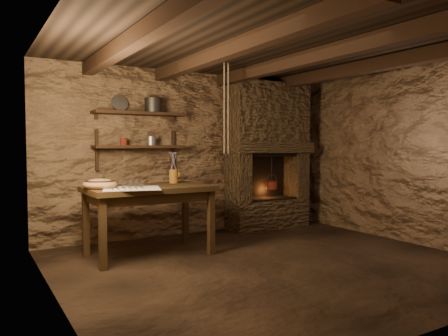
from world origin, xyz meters
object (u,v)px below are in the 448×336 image
work_table (149,218)px  stoneware_jug (174,170)px  wooden_bowl (100,185)px  iron_stockpot (153,106)px  red_pot (272,184)px

work_table → stoneware_jug: stoneware_jug is taller
wooden_bowl → iron_stockpot: 1.59m
wooden_bowl → iron_stockpot: bearing=40.3°
iron_stockpot → red_pot: (1.94, -0.12, -1.16)m
iron_stockpot → red_pot: size_ratio=0.43×
stoneware_jug → wooden_bowl: stoneware_jug is taller
iron_stockpot → work_table: bearing=-115.2°
work_table → stoneware_jug: 0.74m
stoneware_jug → iron_stockpot: bearing=103.5°
iron_stockpot → red_pot: bearing=-3.5°
work_table → red_pot: (2.32, 0.68, 0.24)m
work_table → red_pot: size_ratio=2.74×
stoneware_jug → iron_stockpot: 1.03m
red_pot → work_table: bearing=-163.8°
work_table → wooden_bowl: size_ratio=3.93×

